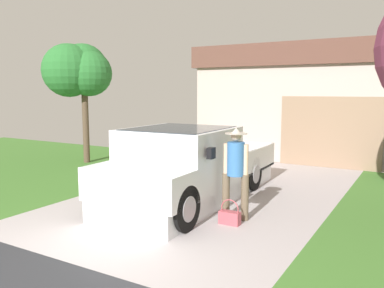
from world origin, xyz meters
TOP-DOWN VIEW (x-y plane):
  - pickup_truck at (-0.26, 3.40)m, footprint 2.20×5.20m
  - person_with_hat at (1.13, 2.92)m, footprint 0.49×0.41m
  - handbag at (1.17, 2.60)m, footprint 0.38×0.17m
  - house_with_garage at (0.98, 12.43)m, footprint 8.64×7.01m
  - front_yard_tree at (-5.78, 5.83)m, footprint 2.12×2.13m

SIDE VIEW (x-z plane):
  - handbag at x=1.17m, z-range -0.09..0.37m
  - pickup_truck at x=-0.26m, z-range -0.08..1.54m
  - person_with_hat at x=1.13m, z-range 0.13..1.84m
  - house_with_garage at x=0.98m, z-range 0.02..3.96m
  - front_yard_tree at x=-5.78m, z-range 1.06..4.98m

